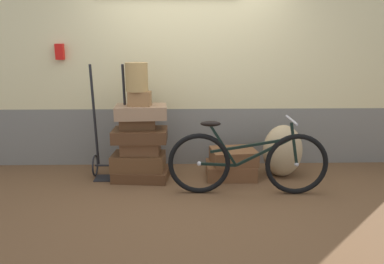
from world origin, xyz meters
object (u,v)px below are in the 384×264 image
suitcase_3 (140,135)px  suitcase_5 (141,112)px  suitcase_7 (231,170)px  suitcase_6 (140,99)px  luggage_trolley (111,151)px  suitcase_2 (141,147)px  suitcase_8 (233,156)px  suitcase_4 (138,123)px  suitcase_0 (142,174)px  suitcase_1 (139,161)px  bicycle (247,162)px  burlap_sack (283,151)px  wicker_basket (137,77)px

suitcase_3 → suitcase_5: bearing=57.3°
suitcase_5 → suitcase_7: suitcase_5 is taller
suitcase_6 → luggage_trolley: size_ratio=0.19×
suitcase_5 → luggage_trolley: bearing=168.4°
suitcase_2 → suitcase_8: suitcase_2 is taller
suitcase_7 → luggage_trolley: 1.51m
suitcase_5 → suitcase_8: suitcase_5 is taller
suitcase_2 → suitcase_4: bearing=158.9°
suitcase_5 → suitcase_2: bearing=174.4°
suitcase_3 → suitcase_0: bearing=-69.7°
suitcase_1 → suitcase_7: suitcase_1 is taller
suitcase_4 → bicycle: bicycle is taller
burlap_sack → suitcase_3: bearing=-178.3°
suitcase_1 → suitcase_4: bearing=95.1°
suitcase_3 → burlap_sack: 1.78m
suitcase_0 → suitcase_4: (-0.04, 0.05, 0.63)m
suitcase_5 → wicker_basket: size_ratio=1.82×
suitcase_0 → suitcase_5: 0.77m
suitcase_5 → burlap_sack: bearing=-3.4°
suitcase_6 → burlap_sack: (1.76, 0.05, -0.67)m
suitcase_8 → bicycle: size_ratio=0.31×
suitcase_3 → suitcase_1: bearing=-168.1°
wicker_basket → suitcase_6: bearing=-31.5°
luggage_trolley → suitcase_2: bearing=-7.7°
suitcase_5 → luggage_trolley: size_ratio=0.43×
suitcase_1 → burlap_sack: (1.79, 0.06, 0.10)m
wicker_basket → bicycle: wicker_basket is taller
bicycle → suitcase_6: bearing=157.5°
suitcase_8 → suitcase_6: bearing=173.7°
suitcase_2 → suitcase_3: size_ratio=0.71×
suitcase_0 → suitcase_8: (1.14, 0.01, 0.21)m
suitcase_8 → suitcase_4: bearing=171.6°
suitcase_1 → suitcase_5: 0.61m
wicker_basket → bicycle: (1.24, -0.52, -0.89)m
suitcase_0 → bicycle: bearing=-16.2°
suitcase_7 → suitcase_8: bearing=-15.5°
suitcase_0 → burlap_sack: size_ratio=1.01×
suitcase_8 → burlap_sack: bearing=-1.9°
suitcase_6 → luggage_trolley: luggage_trolley is taller
bicycle → suitcase_5: bearing=156.1°
suitcase_2 → suitcase_6: (0.01, -0.03, 0.60)m
bicycle → suitcase_7: bearing=102.1°
suitcase_1 → burlap_sack: size_ratio=0.97×
wicker_basket → suitcase_1: bearing=-115.1°
suitcase_3 → wicker_basket: bearing=141.3°
suitcase_2 → suitcase_3: suitcase_3 is taller
suitcase_3 → suitcase_6: bearing=-12.7°
suitcase_2 → luggage_trolley: (-0.37, 0.05, -0.07)m
suitcase_7 → suitcase_6: bearing=-178.8°
suitcase_1 → suitcase_8: 1.17m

